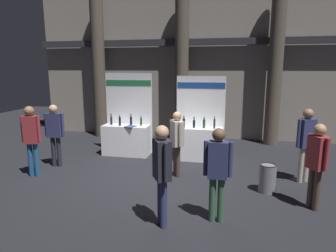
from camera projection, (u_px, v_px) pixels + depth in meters
name	position (u px, v px, depth m)	size (l,w,h in m)	color
ground_plane	(154.00, 178.00, 7.51)	(24.00, 24.00, 0.00)	black
hall_colonnade	(184.00, 54.00, 11.41)	(11.79, 1.03, 6.72)	gray
exhibitor_booth_0	(127.00, 136.00, 9.47)	(1.54, 0.73, 2.59)	white
exhibitor_booth_1	(199.00, 139.00, 8.97)	(1.49, 0.66, 2.51)	white
trash_bin	(267.00, 178.00, 6.62)	(0.37, 0.37, 0.65)	slate
visitor_0	(55.00, 130.00, 8.23)	(0.58, 0.24, 1.76)	#23232D
visitor_1	(306.00, 139.00, 7.06)	(0.48, 0.38, 1.81)	#ADA393
visitor_2	(317.00, 159.00, 5.69)	(0.37, 0.45, 1.72)	#47382D
visitor_3	(177.00, 138.00, 7.48)	(0.41, 0.48, 1.68)	#47382D
visitor_4	(218.00, 168.00, 5.21)	(0.51, 0.23, 1.73)	#33563D
visitor_5	(31.00, 135.00, 7.44)	(0.49, 0.29, 1.82)	navy
visitor_6	(162.00, 167.00, 5.05)	(0.40, 0.48, 1.81)	navy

